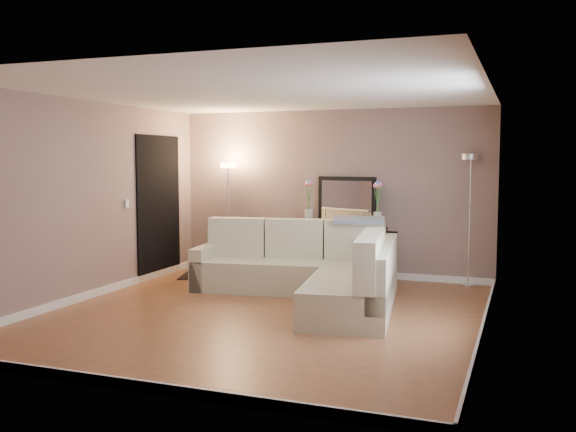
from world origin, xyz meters
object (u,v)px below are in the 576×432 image
(sectional_sofa, at_px, (316,271))
(floor_lamp_lit, at_px, (228,195))
(floor_lamp_unlit, at_px, (470,193))
(console_table, at_px, (337,249))

(sectional_sofa, distance_m, floor_lamp_lit, 2.54)
(floor_lamp_lit, distance_m, floor_lamp_unlit, 3.76)
(console_table, distance_m, floor_lamp_lit, 1.99)
(console_table, height_order, floor_lamp_lit, floor_lamp_lit)
(sectional_sofa, bearing_deg, floor_lamp_lit, 144.35)
(console_table, bearing_deg, sectional_sofa, -85.37)
(floor_lamp_lit, bearing_deg, console_table, 0.17)
(console_table, relative_size, floor_lamp_unlit, 0.72)
(floor_lamp_lit, xyz_separation_m, floor_lamp_unlit, (3.76, 0.13, 0.10))
(floor_lamp_unlit, bearing_deg, sectional_sofa, -140.15)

